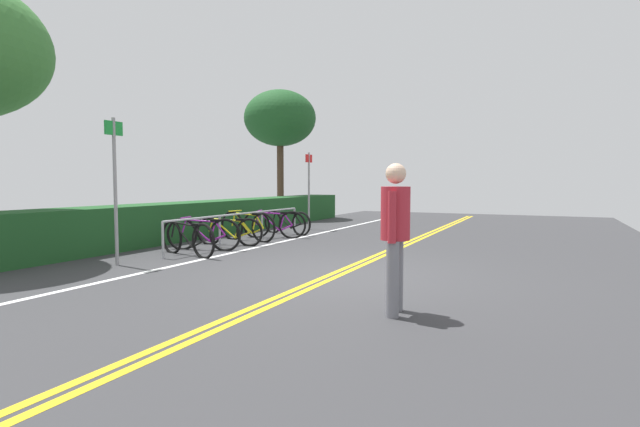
# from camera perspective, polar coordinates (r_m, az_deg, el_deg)

# --- Properties ---
(ground_plane) EXTENTS (31.92, 10.89, 0.05)m
(ground_plane) POSITION_cam_1_polar(r_m,az_deg,el_deg) (7.64, 2.06, -7.41)
(ground_plane) COLOR #353538
(centre_line_yellow_inner) EXTENTS (28.72, 0.10, 0.00)m
(centre_line_yellow_inner) POSITION_cam_1_polar(r_m,az_deg,el_deg) (7.61, 2.61, -7.26)
(centre_line_yellow_inner) COLOR gold
(centre_line_yellow_inner) RESTS_ON ground_plane
(centre_line_yellow_outer) EXTENTS (28.72, 0.10, 0.00)m
(centre_line_yellow_outer) POSITION_cam_1_polar(r_m,az_deg,el_deg) (7.67, 1.50, -7.16)
(centre_line_yellow_outer) COLOR gold
(centre_line_yellow_outer) RESTS_ON ground_plane
(bike_lane_stripe_white) EXTENTS (28.72, 0.12, 0.00)m
(bike_lane_stripe_white) POSITION_cam_1_polar(r_m,az_deg,el_deg) (9.14, -14.70, -5.51)
(bike_lane_stripe_white) COLOR white
(bike_lane_stripe_white) RESTS_ON ground_plane
(bike_rack) EXTENTS (5.29, 0.05, 0.73)m
(bike_rack) POSITION_cam_1_polar(r_m,az_deg,el_deg) (11.58, -9.26, -0.73)
(bike_rack) COLOR #9EA0A5
(bike_rack) RESTS_ON ground_plane
(bicycle_0) EXTENTS (0.58, 1.73, 0.73)m
(bicycle_0) POSITION_cam_1_polar(r_m,az_deg,el_deg) (9.85, -15.57, -2.89)
(bicycle_0) COLOR black
(bicycle_0) RESTS_ON ground_plane
(bicycle_1) EXTENTS (0.57, 1.67, 0.74)m
(bicycle_1) POSITION_cam_1_polar(r_m,az_deg,el_deg) (10.57, -13.73, -2.39)
(bicycle_1) COLOR black
(bicycle_1) RESTS_ON ground_plane
(bicycle_2) EXTENTS (0.46, 1.69, 0.69)m
(bicycle_2) POSITION_cam_1_polar(r_m,az_deg,el_deg) (11.27, -10.78, -2.09)
(bicycle_2) COLOR black
(bicycle_2) RESTS_ON ground_plane
(bicycle_3) EXTENTS (0.46, 1.78, 0.77)m
(bicycle_3) POSITION_cam_1_polar(r_m,az_deg,el_deg) (12.01, -8.65, -1.51)
(bicycle_3) COLOR black
(bicycle_3) RESTS_ON ground_plane
(bicycle_4) EXTENTS (0.64, 1.62, 0.75)m
(bicycle_4) POSITION_cam_1_polar(r_m,az_deg,el_deg) (12.57, -5.47, -1.30)
(bicycle_4) COLOR black
(bicycle_4) RESTS_ON ground_plane
(bicycle_5) EXTENTS (0.57, 1.74, 0.70)m
(bicycle_5) POSITION_cam_1_polar(r_m,az_deg,el_deg) (13.46, -3.98, -1.06)
(bicycle_5) COLOR black
(bicycle_5) RESTS_ON ground_plane
(pedestrian) EXTENTS (0.49, 0.32, 1.66)m
(pedestrian) POSITION_cam_1_polar(r_m,az_deg,el_deg) (5.29, 8.96, -1.73)
(pedestrian) COLOR slate
(pedestrian) RESTS_ON ground_plane
(sign_post_near) EXTENTS (0.36, 0.06, 2.56)m
(sign_post_near) POSITION_cam_1_polar(r_m,az_deg,el_deg) (9.03, -23.26, 3.89)
(sign_post_near) COLOR gray
(sign_post_near) RESTS_ON ground_plane
(sign_post_far) EXTENTS (0.36, 0.06, 2.36)m
(sign_post_far) POSITION_cam_1_polar(r_m,az_deg,el_deg) (14.67, -1.34, 3.59)
(sign_post_far) COLOR gray
(sign_post_far) RESTS_ON ground_plane
(hedge_backdrop) EXTENTS (14.24, 1.10, 0.93)m
(hedge_backdrop) POSITION_cam_1_polar(r_m,az_deg,el_deg) (13.92, -12.19, -0.40)
(hedge_backdrop) COLOR #1C4C21
(hedge_backdrop) RESTS_ON ground_plane
(tree_mid) EXTENTS (2.89, 2.89, 5.16)m
(tree_mid) POSITION_cam_1_polar(r_m,az_deg,el_deg) (19.70, -4.79, 11.18)
(tree_mid) COLOR #473323
(tree_mid) RESTS_ON ground_plane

